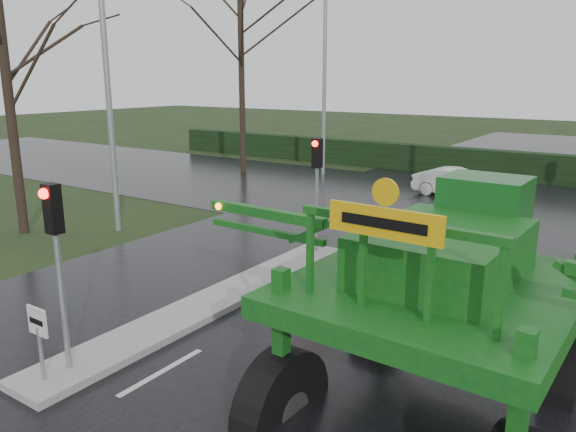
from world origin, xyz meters
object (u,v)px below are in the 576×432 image
Objects in this scene: traffic_signal_near at (55,238)px; street_light_left_near at (111,53)px; traffic_signal_mid at (317,170)px; white_sedan at (456,197)px; keep_left_sign at (39,332)px; street_light_left_far at (330,62)px; crop_sprayer at (290,266)px.

street_light_left_near is at bearing 134.53° from traffic_signal_near.
traffic_signal_near is 1.00× the size of traffic_signal_mid.
traffic_signal_near is 19.38m from white_sedan.
keep_left_sign is at bearing -47.41° from street_light_left_near.
keep_left_sign is at bearing -72.22° from street_light_left_far.
keep_left_sign is 11.32m from street_light_left_near.
crop_sprayer is at bearing -61.65° from traffic_signal_mid.
keep_left_sign is at bearing -90.00° from traffic_signal_mid.
traffic_signal_near is at bearing -155.37° from crop_sprayer.
white_sedan is (-2.96, 17.62, -2.37)m from crop_sprayer.
street_light_left_near reaches higher than crop_sprayer.
traffic_signal_near is at bearing -176.93° from white_sedan.
crop_sprayer is (10.64, -5.44, -3.62)m from street_light_left_near.
traffic_signal_mid is at bearing 120.29° from crop_sprayer.
street_light_left_near is 1.00× the size of street_light_left_far.
traffic_signal_mid is 7.88m from crop_sprayer.
keep_left_sign is at bearing -90.00° from traffic_signal_near.
street_light_left_far is (-6.89, 12.51, 3.40)m from traffic_signal_mid.
street_light_left_near and street_light_left_far have the same top height.
white_sedan is (0.79, 19.19, -2.59)m from traffic_signal_near.
crop_sprayer is (10.64, -19.44, -3.62)m from street_light_left_far.
street_light_left_near reaches higher than keep_left_sign.
street_light_left_far is at bearing 107.78° from keep_left_sign.
street_light_left_near is (-6.89, 7.01, 3.40)m from traffic_signal_near.
keep_left_sign is 1.61m from traffic_signal_near.
street_light_left_near is 1.11× the size of crop_sprayer.
street_light_left_near is at bearing 153.18° from white_sedan.
keep_left_sign is at bearing -149.27° from crop_sprayer.
street_light_left_far is (0.00, 14.00, 0.00)m from street_light_left_near.
keep_left_sign reaches higher than white_sedan.
keep_left_sign is at bearing -176.87° from white_sedan.
traffic_signal_near reaches higher than white_sedan.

